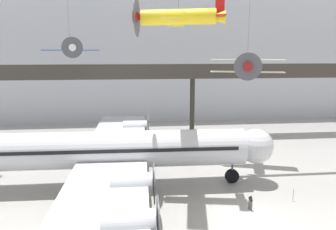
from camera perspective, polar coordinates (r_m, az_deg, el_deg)
The scene contains 9 objects.
ground_plane at distance 25.92m, azimuth 14.37°, elevation -17.29°, with size 260.00×260.00×0.00m, color #9E9B96.
hangar_back_wall at distance 58.35m, azimuth 2.40°, elevation 11.26°, with size 140.00×3.00×24.71m.
mezzanine_walkway at distance 46.48m, azimuth 4.53°, elevation 6.86°, with size 110.00×3.20×10.45m.
airliner_silver_main at distance 29.92m, azimuth -11.46°, elevation -6.08°, with size 31.94×36.02×9.85m.
suspended_plane_blue_trainer at distance 45.21m, azimuth -16.66°, elevation 11.11°, with size 7.25×6.08×9.41m.
suspended_plane_yellow_lowwing at distance 27.59m, azimuth 1.84°, elevation 16.63°, with size 7.61×9.24×7.53m.
suspended_plane_cream_biplane at distance 36.18m, azimuth 13.59°, elevation 8.09°, with size 7.67×6.50×11.31m.
stanchion_barrier at distance 29.68m, azimuth 20.94°, elevation -13.21°, with size 0.36×0.36×1.08m.
info_sign_pedestal at distance 27.15m, azimuth 14.15°, elevation -14.84°, with size 0.19×0.78×1.24m.
Camera 1 is at (-8.38, -21.30, 12.18)m, focal length 35.00 mm.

